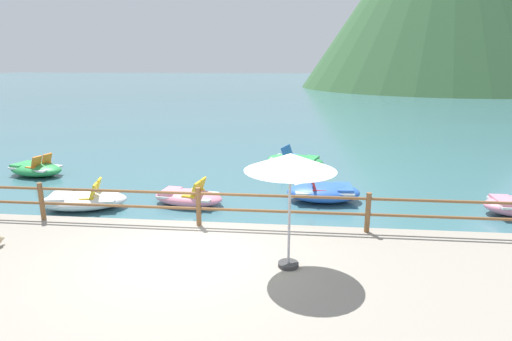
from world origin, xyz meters
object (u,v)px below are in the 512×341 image
beach_umbrella (290,164)px  pedal_boat_5 (324,192)px  pedal_boat_1 (36,169)px  pedal_boat_0 (83,200)px  pedal_boat_4 (295,160)px  pedal_boat_3 (188,197)px

beach_umbrella → pedal_boat_5: 5.75m
beach_umbrella → pedal_boat_1: (-9.79, 7.18, -2.18)m
pedal_boat_5 → pedal_boat_0: bearing=-168.7°
pedal_boat_0 → pedal_boat_5: bearing=11.3°
pedal_boat_1 → pedal_boat_4: 10.11m
pedal_boat_0 → pedal_boat_3: 3.06m
beach_umbrella → pedal_boat_4: 9.83m
pedal_boat_3 → pedal_boat_4: bearing=58.1°
pedal_boat_3 → pedal_boat_4: size_ratio=0.86×
pedal_boat_4 → pedal_boat_5: pedal_boat_5 is taller
beach_umbrella → pedal_boat_1: bearing=143.8°
beach_umbrella → pedal_boat_3: size_ratio=0.97×
pedal_boat_1 → pedal_boat_3: 7.16m
pedal_boat_3 → beach_umbrella: bearing=-54.8°
pedal_boat_0 → pedal_boat_5: (7.11, 1.42, 0.04)m
pedal_boat_1 → pedal_boat_5: bearing=-10.2°
pedal_boat_4 → pedal_boat_0: bearing=-137.0°
beach_umbrella → pedal_boat_0: size_ratio=0.83×
beach_umbrella → pedal_boat_5: size_ratio=0.97×
pedal_boat_3 → pedal_boat_5: bearing=10.5°
pedal_boat_1 → pedal_boat_4: (9.82, 2.41, -0.00)m
beach_umbrella → pedal_boat_5: bearing=79.6°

